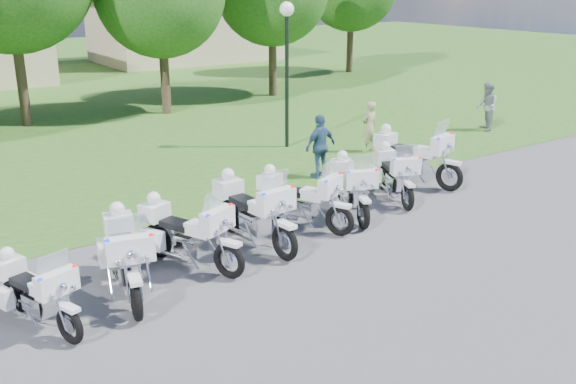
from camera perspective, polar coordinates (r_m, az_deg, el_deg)
ground at (r=13.13m, az=5.63°, el=-4.73°), size 100.00×100.00×0.00m
grass_lawn at (r=37.36m, az=-22.33°, el=9.21°), size 100.00×48.00×0.01m
motorcycle_0 at (r=10.71m, az=-21.65°, el=-8.19°), size 1.09×2.02×1.40m
motorcycle_1 at (r=11.30m, az=-14.26°, el=-5.32°), size 1.18×2.46×1.68m
motorcycle_2 at (r=12.08m, az=-9.11°, el=-3.52°), size 1.38×2.26×1.62m
motorcycle_3 at (r=12.93m, az=-3.30°, el=-1.60°), size 0.97×2.57×1.72m
motorcycle_4 at (r=13.80m, az=0.96°, el=-0.50°), size 1.39×2.21×1.59m
motorcycle_5 at (r=14.67m, az=5.59°, el=0.56°), size 1.35×2.22×1.58m
motorcycle_6 at (r=15.88m, az=9.41°, el=1.71°), size 1.30×2.13×1.52m
motorcycle_7 at (r=17.14m, az=10.95°, el=3.24°), size 1.30×2.60×1.78m
lamp_post at (r=20.09m, az=-0.11°, el=13.37°), size 0.44×0.44×4.49m
building_east at (r=43.58m, az=-9.06°, el=14.21°), size 11.44×7.28×4.10m
bystander_a at (r=20.04m, az=7.25°, el=5.75°), size 0.59×0.40×1.57m
bystander_b at (r=23.80m, az=17.24°, el=7.25°), size 1.01×1.05×1.71m
bystander_c at (r=17.26m, az=2.90°, el=4.07°), size 1.05×0.53×1.73m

